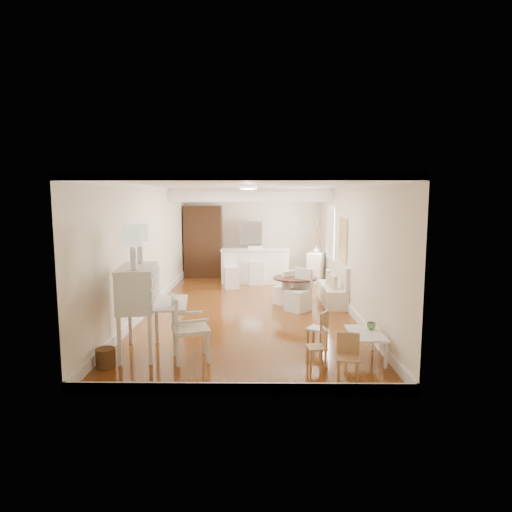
{
  "coord_description": "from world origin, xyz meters",
  "views": [
    {
      "loc": [
        0.25,
        -9.63,
        2.46
      ],
      "look_at": [
        0.15,
        0.3,
        1.18
      ],
      "focal_mm": 30.0,
      "sensor_mm": 36.0,
      "label": 1
    }
  ],
  "objects_px": {
    "slip_chair_far": "(283,287)",
    "sideboard": "(317,267)",
    "gustavian_armchair": "(191,328)",
    "slip_chair_near": "(298,290)",
    "kids_chair_b": "(317,328)",
    "secretary_bureau": "(139,310)",
    "breakfast_counter": "(255,266)",
    "bar_stool_left": "(231,271)",
    "kids_chair_c": "(348,357)",
    "bar_stool_right": "(256,266)",
    "pantry_cabinet": "(203,242)",
    "dining_table": "(295,292)",
    "kids_table": "(365,346)",
    "wicker_basket": "(105,358)",
    "kids_chair_a": "(317,347)",
    "fridge": "(262,249)"
  },
  "relations": [
    {
      "from": "dining_table",
      "to": "pantry_cabinet",
      "type": "bearing_deg",
      "value": 123.68
    },
    {
      "from": "gustavian_armchair",
      "to": "slip_chair_near",
      "type": "xyz_separation_m",
      "value": [
        1.93,
        3.02,
        -0.03
      ]
    },
    {
      "from": "kids_chair_c",
      "to": "bar_stool_left",
      "type": "xyz_separation_m",
      "value": [
        -2.04,
        6.24,
        0.17
      ]
    },
    {
      "from": "slip_chair_near",
      "to": "bar_stool_left",
      "type": "relative_size",
      "value": 0.96
    },
    {
      "from": "gustavian_armchair",
      "to": "kids_chair_b",
      "type": "distance_m",
      "value": 2.16
    },
    {
      "from": "secretary_bureau",
      "to": "kids_chair_c",
      "type": "bearing_deg",
      "value": -25.62
    },
    {
      "from": "fridge",
      "to": "sideboard",
      "type": "bearing_deg",
      "value": -26.48
    },
    {
      "from": "gustavian_armchair",
      "to": "kids_chair_b",
      "type": "xyz_separation_m",
      "value": [
        2.05,
        0.67,
        -0.2
      ]
    },
    {
      "from": "gustavian_armchair",
      "to": "kids_chair_b",
      "type": "relative_size",
      "value": 1.63
    },
    {
      "from": "kids_chair_b",
      "to": "breakfast_counter",
      "type": "bearing_deg",
      "value": -137.35
    },
    {
      "from": "kids_chair_a",
      "to": "sideboard",
      "type": "xyz_separation_m",
      "value": [
        0.9,
        6.74,
        0.17
      ]
    },
    {
      "from": "kids_chair_a",
      "to": "bar_stool_left",
      "type": "height_order",
      "value": "bar_stool_left"
    },
    {
      "from": "kids_chair_a",
      "to": "pantry_cabinet",
      "type": "bearing_deg",
      "value": -165.94
    },
    {
      "from": "kids_table",
      "to": "fridge",
      "type": "height_order",
      "value": "fridge"
    },
    {
      "from": "dining_table",
      "to": "slip_chair_far",
      "type": "bearing_deg",
      "value": 132.91
    },
    {
      "from": "gustavian_armchair",
      "to": "breakfast_counter",
      "type": "relative_size",
      "value": 0.5
    },
    {
      "from": "kids_chair_a",
      "to": "kids_chair_b",
      "type": "bearing_deg",
      "value": 166.37
    },
    {
      "from": "secretary_bureau",
      "to": "pantry_cabinet",
      "type": "xyz_separation_m",
      "value": [
        0.1,
        7.14,
        0.43
      ]
    },
    {
      "from": "kids_table",
      "to": "pantry_cabinet",
      "type": "relative_size",
      "value": 0.37
    },
    {
      "from": "breakfast_counter",
      "to": "pantry_cabinet",
      "type": "bearing_deg",
      "value": 147.57
    },
    {
      "from": "wicker_basket",
      "to": "slip_chair_far",
      "type": "xyz_separation_m",
      "value": [
        2.86,
        4.0,
        0.27
      ]
    },
    {
      "from": "kids_chair_c",
      "to": "bar_stool_right",
      "type": "relative_size",
      "value": 0.58
    },
    {
      "from": "gustavian_armchair",
      "to": "breakfast_counter",
      "type": "height_order",
      "value": "breakfast_counter"
    },
    {
      "from": "wicker_basket",
      "to": "slip_chair_near",
      "type": "height_order",
      "value": "slip_chair_near"
    },
    {
      "from": "secretary_bureau",
      "to": "breakfast_counter",
      "type": "distance_m",
      "value": 6.32
    },
    {
      "from": "bar_stool_left",
      "to": "pantry_cabinet",
      "type": "distance_m",
      "value": 2.26
    },
    {
      "from": "bar_stool_right",
      "to": "pantry_cabinet",
      "type": "relative_size",
      "value": 0.49
    },
    {
      "from": "wicker_basket",
      "to": "kids_chair_c",
      "type": "relative_size",
      "value": 0.44
    },
    {
      "from": "kids_chair_a",
      "to": "fridge",
      "type": "distance_m",
      "value": 7.66
    },
    {
      "from": "kids_chair_a",
      "to": "kids_chair_b",
      "type": "xyz_separation_m",
      "value": [
        0.13,
        0.88,
        0.02
      ]
    },
    {
      "from": "secretary_bureau",
      "to": "sideboard",
      "type": "distance_m",
      "value": 7.28
    },
    {
      "from": "wicker_basket",
      "to": "pantry_cabinet",
      "type": "distance_m",
      "value": 7.8
    },
    {
      "from": "kids_chair_a",
      "to": "breakfast_counter",
      "type": "xyz_separation_m",
      "value": [
        -1.0,
        6.54,
        0.23
      ]
    },
    {
      "from": "dining_table",
      "to": "sideboard",
      "type": "bearing_deg",
      "value": 73.38
    },
    {
      "from": "gustavian_armchair",
      "to": "slip_chair_near",
      "type": "distance_m",
      "value": 3.58
    },
    {
      "from": "slip_chair_far",
      "to": "sideboard",
      "type": "height_order",
      "value": "sideboard"
    },
    {
      "from": "bar_stool_right",
      "to": "pantry_cabinet",
      "type": "xyz_separation_m",
      "value": [
        -1.73,
        1.28,
        0.59
      ]
    },
    {
      "from": "bar_stool_left",
      "to": "kids_chair_c",
      "type": "bearing_deg",
      "value": -86.21
    },
    {
      "from": "kids_table",
      "to": "sideboard",
      "type": "bearing_deg",
      "value": 89.11
    },
    {
      "from": "slip_chair_far",
      "to": "breakfast_counter",
      "type": "xyz_separation_m",
      "value": [
        -0.71,
        2.65,
        0.1
      ]
    },
    {
      "from": "wicker_basket",
      "to": "bar_stool_right",
      "type": "height_order",
      "value": "bar_stool_right"
    },
    {
      "from": "gustavian_armchair",
      "to": "sideboard",
      "type": "distance_m",
      "value": 7.11
    },
    {
      "from": "wicker_basket",
      "to": "fridge",
      "type": "xyz_separation_m",
      "value": [
        2.35,
        7.69,
        0.76
      ]
    },
    {
      "from": "secretary_bureau",
      "to": "sideboard",
      "type": "bearing_deg",
      "value": 51.45
    },
    {
      "from": "dining_table",
      "to": "kids_table",
      "type": "bearing_deg",
      "value": -75.99
    },
    {
      "from": "secretary_bureau",
      "to": "breakfast_counter",
      "type": "height_order",
      "value": "secretary_bureau"
    },
    {
      "from": "dining_table",
      "to": "pantry_cabinet",
      "type": "xyz_separation_m",
      "value": [
        -2.67,
        4.0,
        0.8
      ]
    },
    {
      "from": "bar_stool_right",
      "to": "bar_stool_left",
      "type": "bearing_deg",
      "value": -146.44
    },
    {
      "from": "bar_stool_left",
      "to": "fridge",
      "type": "height_order",
      "value": "fridge"
    },
    {
      "from": "kids_chair_b",
      "to": "breakfast_counter",
      "type": "xyz_separation_m",
      "value": [
        -1.13,
        5.66,
        0.2
      ]
    }
  ]
}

